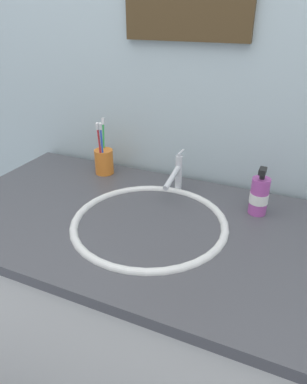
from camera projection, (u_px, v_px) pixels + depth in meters
The scene contains 9 objects.
tiled_wall_back at pixel (187, 72), 1.20m from camera, with size 2.44×0.04×2.40m, color silver.
vanity_counter at pixel (142, 318), 1.26m from camera, with size 1.24×0.67×0.83m.
sink_basin at pixel (149, 235), 1.07m from camera, with size 0.47×0.47×0.12m.
faucet at pixel (177, 174), 1.20m from camera, with size 0.02×0.16×0.14m.
toothbrush_cup at pixel (104, 162), 1.35m from camera, with size 0.07×0.07×0.09m, color orange.
toothbrush_green at pixel (104, 141), 1.34m from camera, with size 0.02×0.04×0.20m.
toothbrush_blue at pixel (102, 146), 1.28m from camera, with size 0.03×0.04×0.21m.
toothbrush_red at pixel (100, 146), 1.28m from camera, with size 0.01×0.03×0.20m.
soap_dispenser at pixel (259, 196), 1.07m from camera, with size 0.06×0.06×0.16m.
Camera 1 is at (0.40, -0.81, 1.39)m, focal length 33.15 mm.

